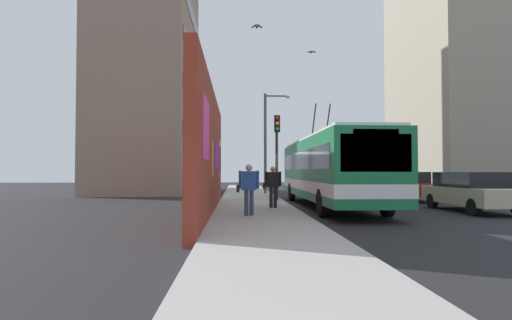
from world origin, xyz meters
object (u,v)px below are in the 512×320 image
Objects in this scene: pedestrian_at_curb at (273,184)px; street_lamp at (268,136)px; parked_car_navy at (367,182)px; pedestrian_near_wall at (249,185)px; traffic_light at (277,143)px; city_bus at (329,168)px; parked_car_champagne at (471,191)px; parked_car_red at (405,185)px.

street_lamp is (10.84, -0.66, 2.87)m from pedestrian_at_curb.
parked_car_navy is 2.86× the size of pedestrian_near_wall.
traffic_light is at bearing 179.24° from street_lamp.
street_lamp is (6.84, -0.09, 0.95)m from traffic_light.
street_lamp is (-1.61, 7.26, 3.15)m from parked_car_navy.
traffic_light is (-8.45, 7.35, 2.20)m from parked_car_navy.
parked_car_navy is 14.76m from pedestrian_at_curb.
city_bus is at bearing -38.84° from pedestrian_near_wall.
pedestrian_near_wall is (-2.38, 8.97, 0.31)m from parked_car_champagne.
traffic_light reaches higher than pedestrian_at_curb.
pedestrian_near_wall is 2.99m from pedestrian_at_curb.
pedestrian_near_wall is at bearing 172.85° from street_lamp.
street_lamp reaches higher than traffic_light.
street_lamp is (13.64, -1.71, 2.84)m from pedestrian_near_wall.
parked_car_navy is 1.13× the size of traffic_light.
city_bus is at bearing 153.80° from parked_car_navy.
pedestrian_at_curb is at bearing 86.99° from parked_car_champagne.
pedestrian_at_curb is 4.47m from traffic_light.
street_lamp reaches higher than parked_car_red.
parked_car_navy is 8.07m from street_lamp.
pedestrian_near_wall reaches higher than parked_car_navy.
parked_car_red is at bearing -123.81° from street_lamp.
parked_car_red is 2.98× the size of pedestrian_at_curb.
street_lamp is at bearing 32.81° from parked_car_champagne.
parked_car_red is 7.92m from traffic_light.
parked_car_champagne is at bearing -93.01° from pedestrian_at_curb.
parked_car_champagne is 12.87m from parked_car_navy.
parked_car_navy is (6.47, -0.00, 0.00)m from parked_car_red.
pedestrian_at_curb is at bearing 147.56° from parked_car_navy.
traffic_light is at bearing 45.47° from city_bus.
pedestrian_near_wall is (-4.68, 3.77, -0.59)m from city_bus.
street_lamp is (8.96, 2.06, 2.25)m from city_bus.
traffic_light is (-1.98, 7.35, 2.20)m from parked_car_red.
parked_car_champagne is 0.97× the size of parked_car_navy.
parked_car_navy is at bearing -32.44° from pedestrian_at_curb.
pedestrian_near_wall is 0.39× the size of traffic_light.
pedestrian_near_wall reaches higher than parked_car_champagne.
city_bus is at bearing -55.24° from pedestrian_at_curb.
pedestrian_at_curb is at bearing 171.96° from traffic_light.
city_bus is 11.81m from parked_car_navy.
parked_car_red is at bearing 0.00° from parked_car_champagne.
pedestrian_at_curb is at bearing 127.08° from parked_car_red.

